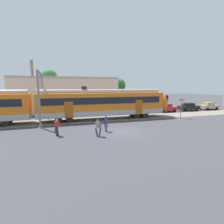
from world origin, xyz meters
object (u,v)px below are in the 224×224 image
Objects in this scene: parked_car_red at (166,108)px; pedestrian_navy at (106,123)px; pedestrian_grey at (98,126)px; parked_car_tan at (209,106)px; pedestrian_red at (57,126)px; crossing_signal at (181,105)px; parked_car_black at (189,107)px.

pedestrian_navy is at bearing -144.45° from parked_car_red.
parked_car_tan is (25.87, 11.96, -0.21)m from pedestrian_grey.
pedestrian_grey is 1.00× the size of pedestrian_navy.
crossing_signal is (17.74, 4.36, 1.05)m from pedestrian_red.
pedestrian_grey is 28.50m from parked_car_tan.
pedestrian_grey is (3.73, -1.39, 0.03)m from pedestrian_red.
pedestrian_grey reaches higher than parked_car_black.
pedestrian_grey is 19.72m from parked_car_red.
pedestrian_red reaches higher than parked_car_red.
parked_car_black is at bearing 29.75° from pedestrian_grey.
parked_car_black is (19.64, 10.35, -0.18)m from pedestrian_navy.
pedestrian_red and pedestrian_grey have the same top height.
pedestrian_grey is 15.18m from crossing_signal.
pedestrian_red is 22.10m from parked_car_red.
pedestrian_navy is at bearing -161.84° from crossing_signal.
crossing_signal is at bearing 18.16° from pedestrian_navy.
parked_car_red and parked_car_tan have the same top height.
parked_car_black is at bearing -0.30° from parked_car_red.
pedestrian_red is at bearing 159.51° from pedestrian_grey.
pedestrian_grey is 0.56× the size of crossing_signal.
parked_car_black is 1.01× the size of parked_car_tan.
parked_car_red is at bearing 28.46° from pedestrian_red.
pedestrian_red is at bearing -160.36° from parked_car_tan.
parked_car_red is (14.52, 10.38, -0.18)m from pedestrian_navy.
pedestrian_red reaches higher than parked_car_black.
parked_car_black is at bearing 42.04° from crossing_signal.
pedestrian_navy is at bearing -157.14° from parked_car_tan.
parked_car_black is 9.26m from crossing_signal.
pedestrian_red is 0.56× the size of crossing_signal.
parked_car_black is 1.36× the size of crossing_signal.
pedestrian_navy is 26.80m from parked_car_tan.
pedestrian_red is at bearing -156.83° from parked_car_black.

